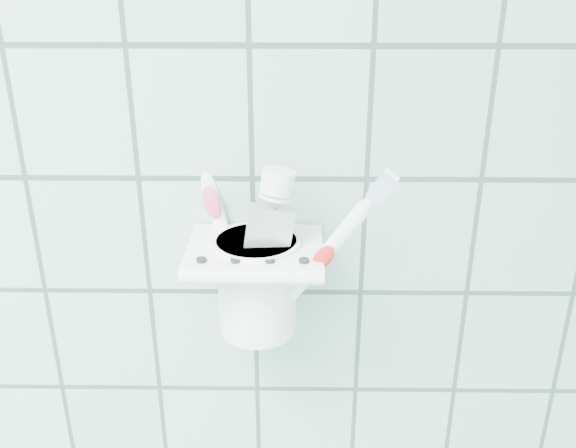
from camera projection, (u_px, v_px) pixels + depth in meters
The scene contains 6 objects.
holder_bracket at pixel (255, 253), 0.57m from camera, with size 0.12×0.10×0.04m.
cup at pixel (257, 281), 0.59m from camera, with size 0.08×0.08×0.09m.
toothbrush_pink at pixel (245, 208), 0.57m from camera, with size 0.07×0.07×0.22m.
toothbrush_blue at pixel (261, 224), 0.58m from camera, with size 0.03×0.07×0.19m.
toothbrush_orange at pixel (269, 223), 0.56m from camera, with size 0.09×0.06×0.19m.
toothpaste_tube at pixel (251, 242), 0.56m from camera, with size 0.06×0.04×0.16m.
Camera 1 is at (0.68, 0.64, 1.58)m, focal length 40.00 mm.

